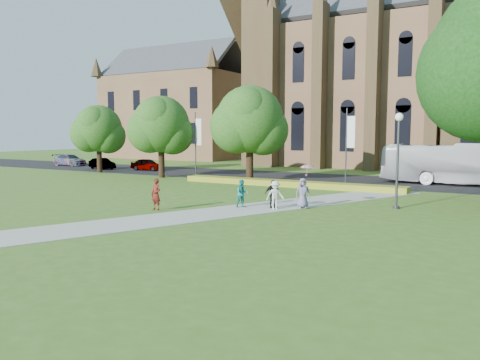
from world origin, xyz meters
The scene contains 21 objects.
ground centered at (0.00, 0.00, 0.00)m, with size 160.00×160.00×0.00m, color #3D631D.
road centered at (0.00, 20.00, 0.01)m, with size 160.00×10.00×0.02m, color black.
footpath centered at (0.00, 1.00, 0.02)m, with size 3.20×30.00×0.04m, color #B2B2A8.
flower_hedge centered at (-2.00, 13.20, 0.23)m, with size 18.00×1.40×0.45m, color gold.
building_west centered at (-34.00, 42.00, 9.21)m, with size 22.00×14.00×18.30m.
streetlamp centered at (7.50, 6.50, 3.30)m, with size 0.44×0.44×5.24m.
street_tree_0 centered at (-15.00, 14.00, 4.87)m, with size 5.20×5.20×7.50m.
street_tree_1 centered at (-6.00, 14.50, 5.22)m, with size 5.60×5.60×8.05m.
street_tree_2 centered at (-24.00, 15.00, 4.53)m, with size 4.80×4.80×6.95m.
banner_pole_0 centered at (2.11, 15.20, 3.39)m, with size 0.70×0.10×6.00m.
banner_pole_1 centered at (-11.89, 15.20, 3.39)m, with size 0.70×0.10×6.00m.
tour_coach centered at (9.54, 20.67, 1.67)m, with size 2.77×11.86×3.30m, color silver.
car_0 centered at (-21.29, 19.34, 0.67)m, with size 1.53×3.79×1.29m, color gray.
car_1 centered at (-26.88, 18.13, 0.63)m, with size 1.30×3.73×1.23m, color gray.
car_2 centered at (-34.57, 20.19, 0.71)m, with size 1.94×4.77×1.39m, color gray.
pedestrian_0 centered at (-3.61, -0.52, 0.89)m, with size 0.62×0.40×1.69m, color #5F1B15.
pedestrian_1 centered at (0.02, 2.48, 0.81)m, with size 0.75×0.58×1.54m, color #177773.
pedestrian_2 centered at (1.88, 2.81, 0.81)m, with size 1.00×0.57×1.55m, color silver.
pedestrian_3 centered at (1.57, 3.13, 0.82)m, with size 0.91×0.38×1.56m, color black.
pedestrian_4 centered at (3.00, 4.00, 0.86)m, with size 0.80×0.52×1.64m, color slate.
parasol centered at (3.18, 4.10, 2.02)m, with size 0.76×0.76×0.66m, color #CA8EA1.
Camera 1 is at (12.57, -19.92, 4.23)m, focal length 35.00 mm.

